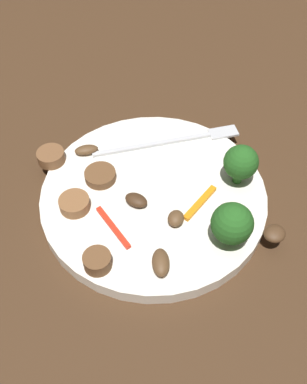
{
  "coord_description": "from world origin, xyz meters",
  "views": [
    {
      "loc": [
        -0.1,
        -0.29,
        0.39
      ],
      "look_at": [
        0.0,
        0.0,
        0.02
      ],
      "focal_mm": 41.27,
      "sensor_mm": 36.0,
      "label": 1
    }
  ],
  "objects_px": {
    "sausage_slice_0": "(74,204)",
    "sausage_slice_1": "(100,176)",
    "sausage_slice_2": "(97,261)",
    "mushroom_5": "(233,208)",
    "mushroom_0": "(86,150)",
    "mushroom_1": "(275,234)",
    "plate": "(154,197)",
    "broccoli_floret_1": "(241,163)",
    "pepper_strip_1": "(200,203)",
    "mushroom_3": "(136,200)",
    "pepper_strip_0": "(113,227)",
    "mushroom_4": "(161,263)",
    "sausage_slice_3": "(51,157)",
    "fork": "(178,140)",
    "mushroom_2": "(176,218)",
    "broccoli_floret_0": "(232,224)"
  },
  "relations": [
    {
      "from": "sausage_slice_0",
      "to": "sausage_slice_1",
      "type": "distance_m",
      "value": 0.05
    },
    {
      "from": "sausage_slice_2",
      "to": "mushroom_5",
      "type": "distance_m",
      "value": 0.15
    },
    {
      "from": "mushroom_0",
      "to": "mushroom_1",
      "type": "distance_m",
      "value": 0.23
    },
    {
      "from": "plate",
      "to": "mushroom_0",
      "type": "relative_size",
      "value": 9.02
    },
    {
      "from": "broccoli_floret_1",
      "to": "pepper_strip_1",
      "type": "height_order",
      "value": "broccoli_floret_1"
    },
    {
      "from": "sausage_slice_2",
      "to": "plate",
      "type": "bearing_deg",
      "value": 40.56
    },
    {
      "from": "sausage_slice_0",
      "to": "mushroom_0",
      "type": "bearing_deg",
      "value": 67.62
    },
    {
      "from": "mushroom_3",
      "to": "mushroom_0",
      "type": "bearing_deg",
      "value": 109.52
    },
    {
      "from": "mushroom_3",
      "to": "pepper_strip_0",
      "type": "xyz_separation_m",
      "value": [
        -0.03,
        -0.02,
        -0.0
      ]
    },
    {
      "from": "sausage_slice_2",
      "to": "mushroom_4",
      "type": "distance_m",
      "value": 0.06
    },
    {
      "from": "mushroom_3",
      "to": "pepper_strip_0",
      "type": "distance_m",
      "value": 0.04
    },
    {
      "from": "sausage_slice_1",
      "to": "sausage_slice_3",
      "type": "xyz_separation_m",
      "value": [
        -0.05,
        0.05,
        0.0
      ]
    },
    {
      "from": "mushroom_0",
      "to": "fork",
      "type": "bearing_deg",
      "value": -8.82
    },
    {
      "from": "sausage_slice_1",
      "to": "mushroom_2",
      "type": "distance_m",
      "value": 0.1
    },
    {
      "from": "sausage_slice_0",
      "to": "mushroom_2",
      "type": "xyz_separation_m",
      "value": [
        0.09,
        -0.05,
        -0.0
      ]
    },
    {
      "from": "sausage_slice_1",
      "to": "pepper_strip_1",
      "type": "height_order",
      "value": "sausage_slice_1"
    },
    {
      "from": "pepper_strip_1",
      "to": "sausage_slice_0",
      "type": "bearing_deg",
      "value": 162.72
    },
    {
      "from": "mushroom_3",
      "to": "sausage_slice_3",
      "type": "bearing_deg",
      "value": 128.58
    },
    {
      "from": "mushroom_1",
      "to": "sausage_slice_1",
      "type": "bearing_deg",
      "value": 137.58
    },
    {
      "from": "sausage_slice_1",
      "to": "plate",
      "type": "bearing_deg",
      "value": -37.21
    },
    {
      "from": "broccoli_floret_1",
      "to": "mushroom_0",
      "type": "distance_m",
      "value": 0.18
    },
    {
      "from": "broccoli_floret_0",
      "to": "pepper_strip_1",
      "type": "height_order",
      "value": "broccoli_floret_0"
    },
    {
      "from": "sausage_slice_1",
      "to": "sausage_slice_0",
      "type": "bearing_deg",
      "value": -139.7
    },
    {
      "from": "plate",
      "to": "sausage_slice_0",
      "type": "xyz_separation_m",
      "value": [
        -0.09,
        0.01,
        0.01
      ]
    },
    {
      "from": "mushroom_1",
      "to": "mushroom_2",
      "type": "height_order",
      "value": "mushroom_2"
    },
    {
      "from": "mushroom_1",
      "to": "mushroom_3",
      "type": "xyz_separation_m",
      "value": [
        -0.12,
        0.09,
        -0.0
      ]
    },
    {
      "from": "mushroom_3",
      "to": "pepper_strip_0",
      "type": "relative_size",
      "value": 0.43
    },
    {
      "from": "broccoli_floret_0",
      "to": "sausage_slice_2",
      "type": "bearing_deg",
      "value": 173.04
    },
    {
      "from": "fork",
      "to": "mushroom_5",
      "type": "height_order",
      "value": "mushroom_5"
    },
    {
      "from": "sausage_slice_2",
      "to": "pepper_strip_1",
      "type": "distance_m",
      "value": 0.13
    },
    {
      "from": "plate",
      "to": "mushroom_0",
      "type": "xyz_separation_m",
      "value": [
        -0.05,
        0.08,
        0.01
      ]
    },
    {
      "from": "sausage_slice_1",
      "to": "sausage_slice_2",
      "type": "bearing_deg",
      "value": -106.06
    },
    {
      "from": "plate",
      "to": "mushroom_2",
      "type": "xyz_separation_m",
      "value": [
        0.01,
        -0.05,
        0.01
      ]
    },
    {
      "from": "sausage_slice_3",
      "to": "pepper_strip_0",
      "type": "height_order",
      "value": "sausage_slice_3"
    },
    {
      "from": "sausage_slice_3",
      "to": "mushroom_1",
      "type": "xyz_separation_m",
      "value": [
        0.19,
        -0.18,
        -0.0
      ]
    },
    {
      "from": "broccoli_floret_0",
      "to": "sausage_slice_1",
      "type": "height_order",
      "value": "broccoli_floret_0"
    },
    {
      "from": "mushroom_2",
      "to": "mushroom_3",
      "type": "bearing_deg",
      "value": 130.19
    },
    {
      "from": "sausage_slice_2",
      "to": "pepper_strip_1",
      "type": "relative_size",
      "value": 0.51
    },
    {
      "from": "broccoli_floret_1",
      "to": "broccoli_floret_0",
      "type": "bearing_deg",
      "value": -122.12
    },
    {
      "from": "mushroom_3",
      "to": "mushroom_4",
      "type": "xyz_separation_m",
      "value": [
        -0.0,
        -0.08,
        0.0
      ]
    },
    {
      "from": "broccoli_floret_1",
      "to": "mushroom_0",
      "type": "bearing_deg",
      "value": 146.62
    },
    {
      "from": "broccoli_floret_1",
      "to": "pepper_strip_0",
      "type": "distance_m",
      "value": 0.15
    },
    {
      "from": "fork",
      "to": "sausage_slice_3",
      "type": "relative_size",
      "value": 5.71
    },
    {
      "from": "mushroom_3",
      "to": "pepper_strip_1",
      "type": "xyz_separation_m",
      "value": [
        0.06,
        -0.02,
        -0.0
      ]
    },
    {
      "from": "mushroom_1",
      "to": "sausage_slice_2",
      "type": "bearing_deg",
      "value": 171.55
    },
    {
      "from": "broccoli_floret_0",
      "to": "broccoli_floret_1",
      "type": "distance_m",
      "value": 0.08
    },
    {
      "from": "fork",
      "to": "sausage_slice_0",
      "type": "height_order",
      "value": "sausage_slice_0"
    },
    {
      "from": "mushroom_0",
      "to": "mushroom_4",
      "type": "distance_m",
      "value": 0.17
    },
    {
      "from": "mushroom_2",
      "to": "mushroom_5",
      "type": "relative_size",
      "value": 0.68
    },
    {
      "from": "sausage_slice_1",
      "to": "pepper_strip_1",
      "type": "bearing_deg",
      "value": -37.55
    }
  ]
}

